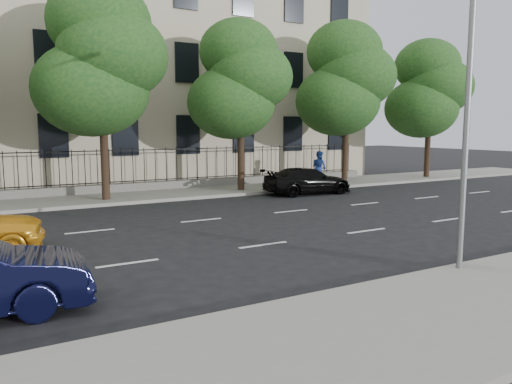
# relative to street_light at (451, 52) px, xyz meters

# --- Properties ---
(ground) EXTENTS (120.00, 120.00, 0.00)m
(ground) POSITION_rel_street_light_xyz_m (-2.50, 1.77, -5.15)
(ground) COLOR black
(ground) RESTS_ON ground
(near_sidewalk) EXTENTS (60.00, 4.00, 0.15)m
(near_sidewalk) POSITION_rel_street_light_xyz_m (-2.50, -2.23, -5.07)
(near_sidewalk) COLOR gray
(near_sidewalk) RESTS_ON ground
(far_sidewalk) EXTENTS (60.00, 4.00, 0.15)m
(far_sidewalk) POSITION_rel_street_light_xyz_m (-2.50, 15.77, -5.07)
(far_sidewalk) COLOR gray
(far_sidewalk) RESTS_ON ground
(lane_markings) EXTENTS (49.60, 4.62, 0.01)m
(lane_markings) POSITION_rel_street_light_xyz_m (-2.50, 6.52, -5.14)
(lane_markings) COLOR silver
(lane_markings) RESTS_ON ground
(masonry_building) EXTENTS (34.60, 12.11, 18.50)m
(masonry_building) POSITION_rel_street_light_xyz_m (-2.50, 24.72, 3.87)
(masonry_building) COLOR beige
(masonry_building) RESTS_ON ground
(iron_fence) EXTENTS (30.00, 0.50, 2.20)m
(iron_fence) POSITION_rel_street_light_xyz_m (-2.50, 17.47, -4.50)
(iron_fence) COLOR slate
(iron_fence) RESTS_ON far_sidewalk
(street_light) EXTENTS (0.25, 3.32, 8.05)m
(street_light) POSITION_rel_street_light_xyz_m (0.00, 0.00, 0.00)
(street_light) COLOR slate
(street_light) RESTS_ON near_sidewalk
(tree_c) EXTENTS (5.89, 5.50, 9.80)m
(tree_c) POSITION_rel_street_light_xyz_m (-4.46, 15.13, 1.26)
(tree_c) COLOR #382619
(tree_c) RESTS_ON far_sidewalk
(tree_d) EXTENTS (5.34, 4.94, 8.84)m
(tree_d) POSITION_rel_street_light_xyz_m (2.54, 15.13, 0.69)
(tree_d) COLOR #382619
(tree_d) RESTS_ON far_sidewalk
(tree_e) EXTENTS (5.71, 5.31, 9.46)m
(tree_e) POSITION_rel_street_light_xyz_m (9.54, 15.13, 1.05)
(tree_e) COLOR #382619
(tree_e) RESTS_ON far_sidewalk
(tree_f) EXTENTS (5.52, 5.12, 9.01)m
(tree_f) POSITION_rel_street_light_xyz_m (16.54, 15.13, 0.73)
(tree_f) COLOR #382619
(tree_f) RESTS_ON far_sidewalk
(black_sedan) EXTENTS (4.84, 2.26, 1.37)m
(black_sedan) POSITION_rel_street_light_xyz_m (5.20, 12.75, -4.46)
(black_sedan) COLOR black
(black_sedan) RESTS_ON ground
(pedestrian_far) EXTENTS (0.87, 1.04, 1.91)m
(pedestrian_far) POSITION_rel_street_light_xyz_m (7.68, 15.06, -4.04)
(pedestrian_far) COLOR navy
(pedestrian_far) RESTS_ON far_sidewalk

